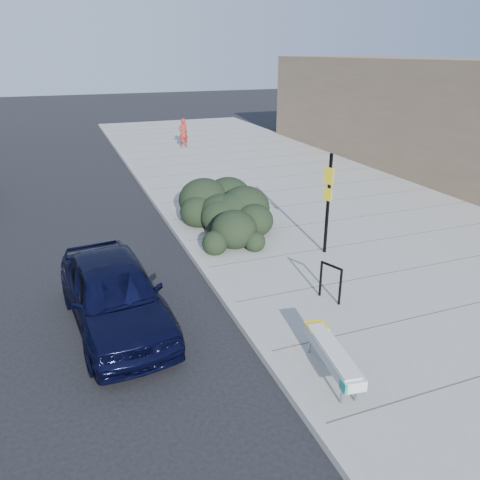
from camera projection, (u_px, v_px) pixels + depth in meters
The scene contains 9 objects.
ground at pixel (231, 309), 10.67m from camera, with size 120.00×120.00×0.00m, color black.
sidewalk_near at pixel (329, 212), 16.83m from camera, with size 11.20×50.00×0.15m, color gray.
curb_near at pixel (177, 232), 14.96m from camera, with size 0.22×50.00×0.17m, color #9E9E99.
bench at pixel (332, 354), 8.11m from camera, with size 0.65×1.90×0.57m.
bike_rack at pixel (331, 279), 10.57m from camera, with size 0.25×0.58×0.89m.
sign_post at pixel (328, 198), 12.72m from camera, with size 0.15×0.32×2.82m.
hedge at pixel (225, 205), 14.81m from camera, with size 2.06×4.12×1.55m, color black.
sedan_navy at pixel (114, 294), 9.77m from camera, with size 1.80×4.47×1.52m, color black.
pedestrian at pixel (183, 133), 27.53m from camera, with size 0.61×0.40×1.67m, color maroon.
Camera 1 is at (-3.13, -8.75, 5.47)m, focal length 35.00 mm.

